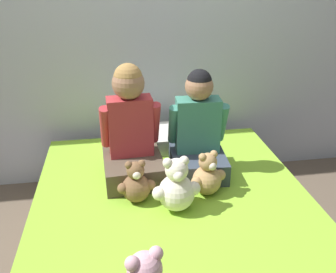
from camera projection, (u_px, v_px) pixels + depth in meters
The scene contains 9 objects.
ground_plane at pixel (177, 270), 1.99m from camera, with size 14.00×14.00×0.00m, color brown.
wall_behind_bed at pixel (150, 13), 2.41m from camera, with size 8.00×0.06×2.50m.
bed at pixel (177, 243), 1.90m from camera, with size 1.51×1.89×0.40m.
child_on_left at pixel (131, 134), 2.02m from camera, with size 0.35×0.39×0.67m.
child_on_right at pixel (198, 134), 2.08m from camera, with size 0.35×0.37×0.63m.
teddy_bear_held_by_left_child at pixel (136, 184), 1.86m from camera, with size 0.20×0.15×0.24m.
teddy_bear_held_by_right_child at pixel (207, 176), 1.92m from camera, with size 0.20×0.16×0.25m.
teddy_bear_between_children at pixel (176, 188), 1.79m from camera, with size 0.25×0.19×0.30m.
pillow_at_headboard at pixel (158, 139), 2.46m from camera, with size 0.58×0.33×0.11m.
Camera 1 is at (-0.28, -1.44, 1.54)m, focal length 38.00 mm.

